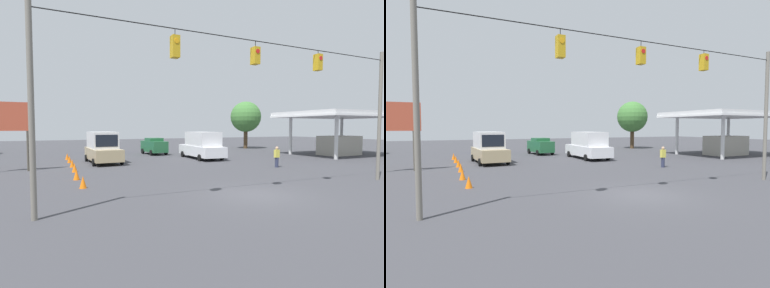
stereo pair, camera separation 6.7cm
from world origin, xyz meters
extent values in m
plane|color=#3D3D42|center=(0.00, 0.00, 0.00)|extent=(140.00, 140.00, 0.00)
cylinder|color=slate|center=(-9.21, -0.13, 3.82)|extent=(0.20, 0.20, 7.63)
cylinder|color=slate|center=(9.21, -0.13, 3.82)|extent=(0.20, 0.20, 7.63)
cylinder|color=black|center=(0.00, -0.13, 7.15)|extent=(18.42, 0.04, 0.04)
cube|color=gold|center=(-4.00, -0.13, 6.54)|extent=(0.32, 0.36, 0.84)
cylinder|color=black|center=(-4.00, -0.13, 7.06)|extent=(0.03, 0.03, 0.19)
cylinder|color=red|center=(-4.00, 0.06, 6.73)|extent=(0.20, 0.02, 0.20)
cube|color=gold|center=(0.00, -0.13, 6.47)|extent=(0.32, 0.36, 0.78)
cylinder|color=black|center=(0.00, -0.13, 7.01)|extent=(0.03, 0.03, 0.29)
cylinder|color=red|center=(0.00, 0.06, 6.65)|extent=(0.20, 0.02, 0.20)
cube|color=gold|center=(4.00, -0.13, 6.43)|extent=(0.32, 0.36, 0.88)
cylinder|color=black|center=(4.00, -0.13, 7.01)|extent=(0.03, 0.03, 0.28)
cylinder|color=orange|center=(4.00, 0.06, 6.63)|extent=(0.20, 0.02, 0.20)
cube|color=#234CB2|center=(2.14, -27.69, 0.91)|extent=(2.11, 4.04, 1.17)
cube|color=#234CB2|center=(2.14, -27.69, 1.67)|extent=(1.81, 1.84, 0.36)
cube|color=black|center=(2.20, -26.82, 1.67)|extent=(1.46, 0.13, 0.25)
cylinder|color=black|center=(3.14, -26.49, 0.32)|extent=(0.27, 0.65, 0.64)
cylinder|color=black|center=(1.32, -26.35, 0.32)|extent=(0.27, 0.65, 0.64)
cylinder|color=black|center=(2.96, -29.03, 0.32)|extent=(0.27, 0.65, 0.64)
cylinder|color=black|center=(1.13, -28.89, 0.32)|extent=(0.27, 0.65, 0.64)
cube|color=tan|center=(4.41, -16.18, 0.82)|extent=(2.55, 6.11, 1.00)
cube|color=silver|center=(4.42, -16.48, 2.05)|extent=(2.28, 3.94, 1.46)
cube|color=black|center=(4.34, -14.55, 2.05)|extent=(1.84, 0.10, 1.02)
cylinder|color=black|center=(5.48, -14.18, 0.32)|extent=(0.25, 0.65, 0.64)
cylinder|color=black|center=(3.17, -14.27, 0.32)|extent=(0.25, 0.65, 0.64)
cylinder|color=black|center=(5.64, -18.09, 0.32)|extent=(0.25, 0.65, 0.64)
cylinder|color=black|center=(3.34, -18.18, 0.32)|extent=(0.25, 0.65, 0.64)
cube|color=silver|center=(-5.30, -15.88, 0.82)|extent=(2.60, 6.77, 1.00)
cube|color=silver|center=(-5.28, -15.55, 2.02)|extent=(2.32, 4.36, 1.40)
cube|color=black|center=(-5.36, -17.70, 2.02)|extent=(1.89, 0.09, 0.98)
cylinder|color=black|center=(-6.55, -18.02, 0.32)|extent=(0.24, 0.65, 0.64)
cylinder|color=black|center=(-4.19, -18.10, 0.32)|extent=(0.24, 0.65, 0.64)
cylinder|color=black|center=(-6.40, -13.67, 0.32)|extent=(0.24, 0.65, 0.64)
cylinder|color=black|center=(-4.04, -13.75, 0.32)|extent=(0.24, 0.65, 0.64)
cube|color=#236038|center=(-2.40, -22.47, 0.95)|extent=(2.08, 4.40, 1.26)
cube|color=#236038|center=(-2.40, -22.47, 1.76)|extent=(1.78, 1.99, 0.36)
cube|color=black|center=(-2.34, -23.42, 1.76)|extent=(1.44, 0.12, 0.25)
cylinder|color=black|center=(-3.21, -23.92, 0.32)|extent=(0.26, 0.65, 0.64)
cylinder|color=black|center=(-1.41, -23.80, 0.32)|extent=(0.26, 0.65, 0.64)
cylinder|color=black|center=(-3.39, -21.14, 0.32)|extent=(0.26, 0.65, 0.64)
cylinder|color=black|center=(-1.60, -21.02, 0.32)|extent=(0.26, 0.65, 0.64)
cone|color=orange|center=(7.16, -5.11, 0.32)|extent=(0.37, 0.37, 0.64)
cone|color=orange|center=(7.27, -7.93, 0.32)|extent=(0.37, 0.37, 0.64)
cone|color=orange|center=(7.14, -11.32, 0.32)|extent=(0.37, 0.37, 0.64)
cone|color=orange|center=(7.12, -14.25, 0.32)|extent=(0.37, 0.37, 0.64)
cone|color=orange|center=(7.14, -17.55, 0.32)|extent=(0.37, 0.37, 0.64)
cone|color=orange|center=(7.19, -20.41, 0.32)|extent=(0.37, 0.37, 0.64)
cube|color=silver|center=(-21.39, -12.50, 4.73)|extent=(12.50, 8.95, 0.35)
cube|color=white|center=(-21.39, -12.50, 4.44)|extent=(12.60, 9.05, 0.24)
cylinder|color=silver|center=(-25.77, -15.63, 2.28)|extent=(0.36, 0.36, 4.56)
cylinder|color=silver|center=(-17.02, -15.63, 2.28)|extent=(0.36, 0.36, 4.56)
cylinder|color=silver|center=(-17.02, -9.37, 2.28)|extent=(0.36, 0.36, 4.56)
cube|color=#B2AD9E|center=(-21.39, -12.50, 1.10)|extent=(4.37, 2.69, 2.20)
cylinder|color=#4C473D|center=(10.13, -13.42, 1.46)|extent=(0.16, 0.16, 2.93)
cube|color=#BF4C33|center=(11.29, -13.42, 3.95)|extent=(3.29, 0.12, 2.05)
cylinder|color=#2D334C|center=(-7.62, -7.25, 0.39)|extent=(0.28, 0.28, 0.79)
cube|color=#D8CC4C|center=(-7.62, -7.25, 1.10)|extent=(0.40, 0.24, 0.62)
sphere|color=tan|center=(-7.62, -7.25, 1.53)|extent=(0.25, 0.25, 0.25)
cylinder|color=#4C3823|center=(-18.11, -26.14, 1.77)|extent=(0.59, 0.59, 3.53)
sphere|color=#427A38|center=(-18.11, -26.14, 4.79)|extent=(4.58, 4.58, 4.58)
camera|label=1|loc=(8.65, 11.27, 3.17)|focal=28.00mm
camera|label=2|loc=(8.59, 11.30, 3.17)|focal=28.00mm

